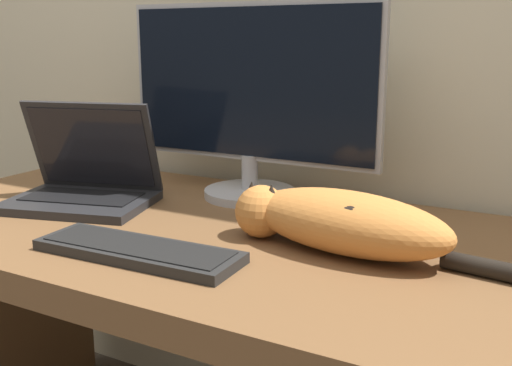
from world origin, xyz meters
The scene contains 5 objects.
desk centered at (0.00, 0.38, 0.56)m, with size 1.45×0.77×0.71m.
monitor centered at (0.01, 0.64, 0.96)m, with size 0.67×0.23×0.47m.
laptop centered at (-0.31, 0.39, 0.76)m, with size 0.38×0.32×0.24m.
external_keyboard centered at (0.03, 0.17, 0.72)m, with size 0.40×0.14×0.02m.
cat centered at (0.34, 0.37, 0.77)m, with size 0.58×0.21×0.12m.
Camera 1 is at (0.72, -0.64, 1.10)m, focal length 42.00 mm.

